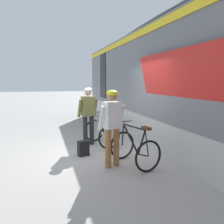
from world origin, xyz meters
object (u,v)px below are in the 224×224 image
Objects in this scene: cyclist_far_in_olive at (88,111)px; backpack_on_platform at (83,148)px; train_car at (219,81)px; cyclist_near_in_white at (112,121)px; bicycle_near_black at (134,148)px; bicycle_far_silver at (101,132)px; water_bottle_near_the_bikes at (119,145)px.

backpack_on_platform is at bearing -107.73° from cyclist_far_in_olive.
train_car is 3.98m from backpack_on_platform.
cyclist_near_in_white reaches higher than backpack_on_platform.
bicycle_far_silver is (-0.32, 1.93, 0.00)m from bicycle_near_black.
water_bottle_near_the_bikes is at bearing 86.95° from bicycle_near_black.
cyclist_far_in_olive reaches higher than bicycle_far_silver.
water_bottle_near_the_bikes is at bearing 3.47° from backpack_on_platform.
water_bottle_near_the_bikes is at bearing 66.48° from cyclist_near_in_white.
cyclist_near_in_white is 7.87× the size of water_bottle_near_the_bikes.
backpack_on_platform is 1.18m from water_bottle_near_the_bikes.
bicycle_near_black is at bearing -71.44° from cyclist_far_in_olive.
cyclist_near_in_white is 1.45× the size of bicycle_near_black.
bicycle_near_black is 1.46m from water_bottle_near_the_bikes.
train_car is 2.92m from bicycle_near_black.
backpack_on_platform is at bearing 135.00° from bicycle_near_black.
backpack_on_platform is (-1.03, 1.03, -0.20)m from bicycle_near_black.
train_car is 15.34× the size of bicycle_near_black.
train_car is at bearing -31.25° from bicycle_far_silver.
backpack_on_platform is at bearing 167.33° from train_car.
bicycle_near_black is 1.01× the size of bicycle_far_silver.
cyclist_far_in_olive is at bearing 149.84° from train_car.
train_car is 10.58× the size of cyclist_far_in_olive.
train_car is 15.50× the size of bicycle_far_silver.
backpack_on_platform is (-3.48, 0.78, -1.77)m from train_car.
backpack_on_platform is 1.79× the size of water_bottle_near_the_bikes.
backpack_on_platform is (-0.33, -1.05, -0.85)m from cyclist_far_in_olive.
cyclist_near_in_white is at bearing -96.05° from bicycle_far_silver.
train_car is 3.60m from bicycle_far_silver.
cyclist_far_in_olive is at bearing 55.86° from backpack_on_platform.
cyclist_far_in_olive is (-0.18, 2.02, 0.00)m from cyclist_near_in_white.
bicycle_near_black and bicycle_far_silver have the same top height.
bicycle_far_silver is at bearing 35.32° from backpack_on_platform.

